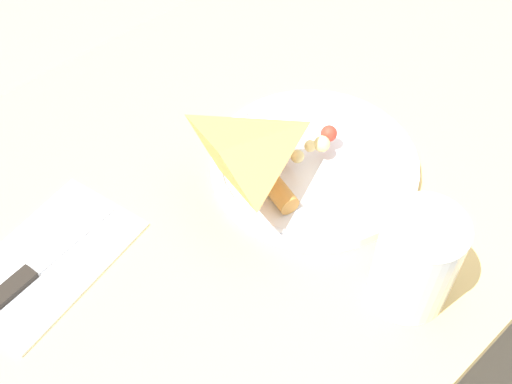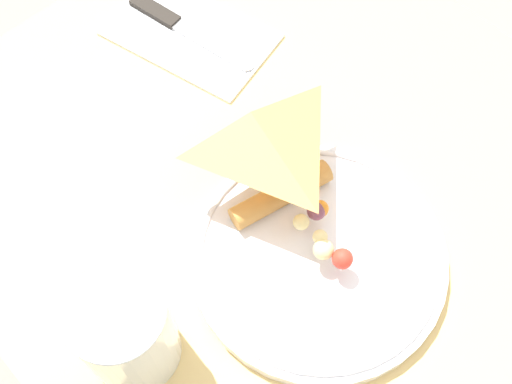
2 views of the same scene
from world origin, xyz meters
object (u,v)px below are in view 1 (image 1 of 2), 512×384
Objects in this scene: napkin_folded at (49,260)px; butter_knife at (42,263)px; dining_table at (335,168)px; plate_pizza at (311,162)px; milk_glass at (415,264)px.

napkin_folded is 0.01m from butter_knife.
butter_knife is (-0.01, -0.00, 0.00)m from napkin_folded.
napkin_folded is at bearing 172.65° from dining_table.
plate_pizza is at bearing -18.65° from napkin_folded.
milk_glass reaches higher than butter_knife.
butter_knife reaches higher than dining_table.
milk_glass is (-0.17, -0.24, 0.18)m from dining_table.
dining_table is 0.44m from napkin_folded.
napkin_folded is at bearing 131.25° from milk_glass.
butter_knife is (-0.26, 0.29, -0.05)m from milk_glass.
plate_pizza reaches higher than dining_table.
milk_glass reaches higher than dining_table.
butter_knife is (-0.31, 0.10, -0.01)m from plate_pizza.
butter_knife is at bearing 172.98° from dining_table.
dining_table is at bearing -7.35° from napkin_folded.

